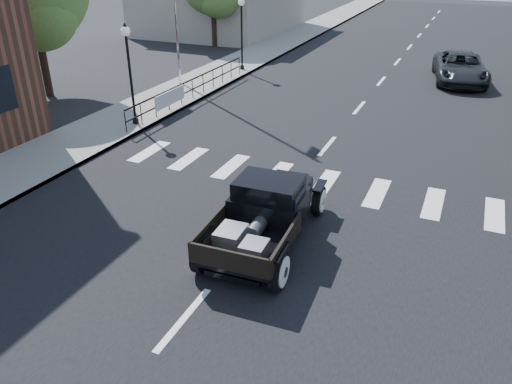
% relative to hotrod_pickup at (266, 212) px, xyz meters
% --- Properties ---
extents(ground, '(120.00, 120.00, 0.00)m').
position_rel_hotrod_pickup_xyz_m(ground, '(-0.37, -0.29, -0.82)').
color(ground, black).
rests_on(ground, ground).
extents(road, '(14.00, 80.00, 0.02)m').
position_rel_hotrod_pickup_xyz_m(road, '(-0.37, 14.71, -0.81)').
color(road, black).
rests_on(road, ground).
extents(road_markings, '(12.00, 60.00, 0.06)m').
position_rel_hotrod_pickup_xyz_m(road_markings, '(-0.37, 9.71, -0.82)').
color(road_markings, silver).
rests_on(road_markings, ground).
extents(sidewalk_left, '(3.00, 80.00, 0.15)m').
position_rel_hotrod_pickup_xyz_m(sidewalk_left, '(-8.87, 14.71, -0.75)').
color(sidewalk_left, gray).
rests_on(sidewalk_left, ground).
extents(railing, '(0.08, 10.00, 1.00)m').
position_rel_hotrod_pickup_xyz_m(railing, '(-7.67, 9.71, -0.17)').
color(railing, black).
rests_on(railing, sidewalk_left).
extents(banner, '(0.04, 2.20, 0.60)m').
position_rel_hotrod_pickup_xyz_m(banner, '(-7.59, 7.71, -0.37)').
color(banner, silver).
rests_on(banner, sidewalk_left).
extents(lamp_post_b, '(0.36, 0.36, 3.84)m').
position_rel_hotrod_pickup_xyz_m(lamp_post_b, '(-7.97, 5.71, 1.25)').
color(lamp_post_b, black).
rests_on(lamp_post_b, sidewalk_left).
extents(lamp_post_c, '(0.36, 0.36, 3.84)m').
position_rel_hotrod_pickup_xyz_m(lamp_post_c, '(-7.97, 15.71, 1.25)').
color(lamp_post_c, black).
rests_on(lamp_post_c, sidewalk_left).
extents(big_tree_near, '(5.04, 5.04, 7.41)m').
position_rel_hotrod_pickup_xyz_m(big_tree_near, '(-14.37, 7.71, 2.88)').
color(big_tree_near, '#4B6D2E').
rests_on(big_tree_near, ground).
extents(hotrod_pickup, '(2.43, 4.84, 1.64)m').
position_rel_hotrod_pickup_xyz_m(hotrod_pickup, '(0.00, 0.00, 0.00)').
color(hotrod_pickup, black).
rests_on(hotrod_pickup, ground).
extents(second_car, '(3.24, 5.57, 1.46)m').
position_rel_hotrod_pickup_xyz_m(second_car, '(3.31, 18.25, -0.09)').
color(second_car, black).
rests_on(second_car, ground).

